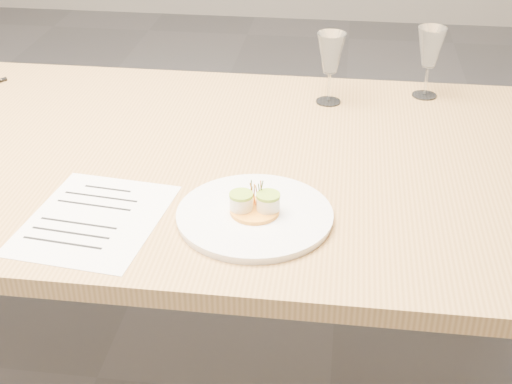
# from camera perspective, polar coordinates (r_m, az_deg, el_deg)

# --- Properties ---
(ground) EXTENTS (7.00, 7.00, 0.00)m
(ground) POSITION_cam_1_polar(r_m,az_deg,el_deg) (2.16, -12.60, -14.29)
(ground) COLOR slate
(ground) RESTS_ON ground
(dining_table) EXTENTS (2.40, 1.00, 0.75)m
(dining_table) POSITION_cam_1_polar(r_m,az_deg,el_deg) (1.76, -15.08, 1.73)
(dining_table) COLOR tan
(dining_table) RESTS_ON ground
(dinner_plate) EXTENTS (0.30, 0.30, 0.08)m
(dinner_plate) POSITION_cam_1_polar(r_m,az_deg,el_deg) (1.38, -0.09, -1.78)
(dinner_plate) COLOR white
(dinner_plate) RESTS_ON dining_table
(recipe_sheet) EXTENTS (0.28, 0.34, 0.00)m
(recipe_sheet) POSITION_cam_1_polar(r_m,az_deg,el_deg) (1.42, -12.81, -2.12)
(recipe_sheet) COLOR white
(recipe_sheet) RESTS_ON dining_table
(wine_glass_1) EXTENTS (0.07, 0.07, 0.19)m
(wine_glass_1) POSITION_cam_1_polar(r_m,az_deg,el_deg) (1.85, 6.00, 10.86)
(wine_glass_1) COLOR white
(wine_glass_1) RESTS_ON dining_table
(wine_glass_2) EXTENTS (0.08, 0.08, 0.19)m
(wine_glass_2) POSITION_cam_1_polar(r_m,az_deg,el_deg) (1.93, 13.77, 11.06)
(wine_glass_2) COLOR white
(wine_glass_2) RESTS_ON dining_table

